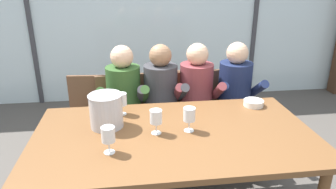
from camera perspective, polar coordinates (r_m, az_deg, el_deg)
ground at (r=3.42m, az=-1.43°, el=-10.49°), size 14.00×14.00×0.00m
window_glass_panel at (r=4.58m, az=-3.85°, el=14.93°), size 7.14×0.03×2.60m
window_mullion_left at (r=4.74m, az=-24.19°, el=13.40°), size 0.06×0.06×2.60m
window_mullion_right at (r=4.93m, az=15.79°, el=14.65°), size 0.06×0.06×2.60m
hillside_vineyard at (r=8.33m, az=-5.58°, el=15.47°), size 13.14×2.40×1.97m
dining_table at (r=2.21m, az=1.19°, el=-8.71°), size 1.94×1.09×0.76m
chair_near_curtain at (r=3.14m, az=-14.16°, el=-3.58°), size 0.48×0.48×0.88m
chair_left_of_center at (r=3.11m, az=-8.83°, el=-3.45°), size 0.50×0.50×0.88m
chair_center at (r=3.15m, az=-0.97°, el=-2.79°), size 0.49×0.49×0.88m
chair_right_of_center at (r=3.19m, az=5.47°, el=-2.57°), size 0.46×0.46×0.88m
chair_near_window_right at (r=3.30m, az=10.66°, el=-2.05°), size 0.46×0.46×0.88m
person_olive_shirt at (r=2.93m, az=-8.05°, el=-1.26°), size 0.46×0.61×1.20m
person_charcoal_jacket at (r=2.94m, az=-1.17°, el=-0.94°), size 0.46×0.61×1.20m
person_maroon_top at (r=3.00m, az=5.39°, el=-0.61°), size 0.48×0.62×1.20m
person_navy_polo at (r=3.10m, az=12.47°, el=-0.26°), size 0.46×0.61×1.20m
ice_bucket_primary at (r=2.25m, az=-11.26°, el=-2.84°), size 0.24×0.24×0.25m
tasting_bowl at (r=2.69m, az=15.38°, el=-1.51°), size 0.16×0.16×0.05m
wine_glass_by_left_taster at (r=1.92m, az=-10.89°, el=-7.39°), size 0.08×0.08×0.17m
wine_glass_near_bucket at (r=2.15m, az=3.92°, el=-3.74°), size 0.08×0.08×0.17m
wine_glass_center_pour at (r=2.43m, az=-8.53°, el=-1.05°), size 0.08×0.08×0.17m
wine_glass_by_right_taster at (r=2.12m, az=-2.22°, el=-4.28°), size 0.08×0.08×0.17m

